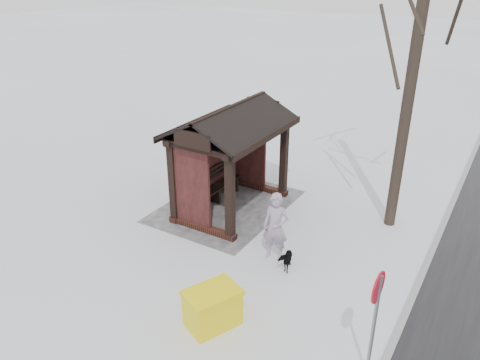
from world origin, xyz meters
The scene contains 8 objects.
ground centered at (0.00, 0.00, 0.00)m, with size 120.00×120.00×0.00m, color white.
kerb centered at (0.00, 5.50, 0.01)m, with size 120.00×0.15×0.06m, color gray.
trampled_patch centered at (0.00, -0.20, 0.01)m, with size 4.20×3.20×0.02m, color #95959A.
bus_shelter centered at (0.00, -0.16, 2.17)m, with size 3.60×2.40×3.09m.
pedestrian centered at (1.62, 2.26, 0.86)m, with size 0.63×0.41×1.72m, color #9C8EA6.
dog centered at (1.88, 2.67, 0.26)m, with size 0.28×0.62×0.53m, color black.
grit_bin centered at (4.34, 2.30, 0.41)m, with size 1.26×1.09×0.81m.
road_sign centered at (3.99, 5.28, 1.57)m, with size 0.55×0.10×2.15m.
Camera 1 is at (10.24, 6.54, 6.51)m, focal length 35.00 mm.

